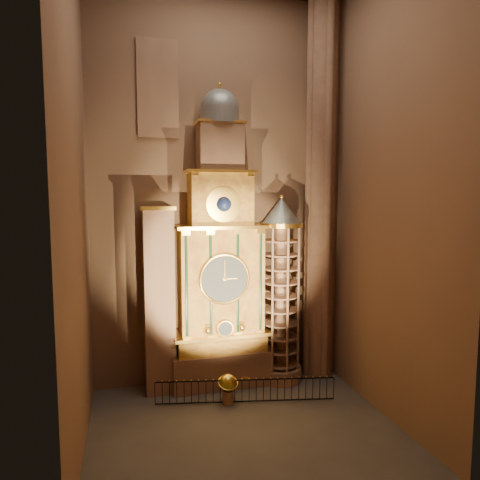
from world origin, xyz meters
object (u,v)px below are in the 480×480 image
object	(u,v)px
astronomical_clock	(221,269)
stair_turret	(281,291)
portrait_tower	(159,300)
celestial_globe	(228,386)
iron_railing	(246,391)

from	to	relation	value
astronomical_clock	stair_turret	xyz separation A→B (m)	(3.50, -0.26, -1.41)
astronomical_clock	stair_turret	world-z (taller)	astronomical_clock
portrait_tower	celestial_globe	distance (m)	5.83
iron_railing	astronomical_clock	bearing A→B (deg)	105.43
portrait_tower	celestial_globe	world-z (taller)	portrait_tower
celestial_globe	iron_railing	xyz separation A→B (m)	(0.88, -0.25, -0.26)
stair_turret	iron_railing	world-z (taller)	stair_turret
iron_railing	celestial_globe	bearing A→B (deg)	164.32
astronomical_clock	stair_turret	bearing A→B (deg)	-4.30
stair_turret	celestial_globe	distance (m)	6.05
portrait_tower	celestial_globe	size ratio (longest dim) A/B	6.58
celestial_globe	iron_railing	world-z (taller)	celestial_globe
astronomical_clock	celestial_globe	size ratio (longest dim) A/B	10.77
astronomical_clock	celestial_globe	world-z (taller)	astronomical_clock
astronomical_clock	celestial_globe	bearing A→B (deg)	-93.77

